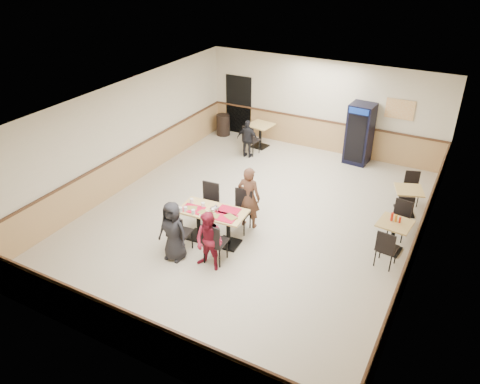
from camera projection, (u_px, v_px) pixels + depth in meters
The scene contains 20 objects.
ground at pixel (252, 218), 12.02m from camera, with size 10.00×10.00×0.00m, color beige.
room_shell at pixel (351, 173), 12.96m from camera, with size 10.00×10.00×10.00m.
main_table at pixel (213, 221), 10.88m from camera, with size 1.62×0.90×0.84m.
main_chairs at pixel (211, 221), 10.91m from camera, with size 1.52×1.93×1.06m.
diner_woman_left at pixel (173, 231), 10.22m from camera, with size 0.69×0.45×1.42m, color black.
diner_woman_right at pixel (209, 242), 9.92m from camera, with size 0.67×0.52×1.38m, color maroon.
diner_man_opposite at pixel (249, 197), 11.34m from camera, with size 0.58×0.38×1.60m, color #533323.
lone_diner at pixel (248, 139), 15.00m from camera, with size 0.73×0.31×1.25m, color black.
tabletop_clutter at pixel (209, 211), 10.67m from camera, with size 1.38×0.79×0.12m.
side_table_near at pixel (393, 232), 10.56m from camera, with size 0.78×0.78×0.76m.
side_table_near_chair_south at pixel (387, 247), 10.11m from camera, with size 0.44×0.44×0.96m, color black, non-canonical shape.
side_table_near_chair_north at pixel (399, 220), 11.04m from camera, with size 0.44×0.44×0.96m, color black, non-canonical shape.
side_table_far at pixel (408, 197), 11.99m from camera, with size 0.86×0.86×0.72m.
side_table_far_chair_south at pixel (403, 209), 11.55m from camera, with size 0.42×0.42×0.91m, color black, non-canonical shape.
side_table_far_chair_north at pixel (412, 189), 12.44m from camera, with size 0.42×0.42×0.91m, color black, non-canonical shape.
condiment_caddy at pixel (395, 218), 10.45m from camera, with size 0.23×0.06×0.20m.
back_table at pixel (260, 132), 15.75m from camera, with size 0.85×0.85×0.81m.
back_table_chair_lone at pixel (252, 139), 15.26m from camera, with size 0.48×0.48×1.03m, color black, non-canonical shape.
pepsi_cooler at pixel (360, 134), 14.51m from camera, with size 0.77×0.77×1.91m.
trash_bin at pixel (223, 125), 16.78m from camera, with size 0.48×0.48×0.75m, color black.
Camera 1 is at (4.53, -9.11, 6.44)m, focal length 35.00 mm.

